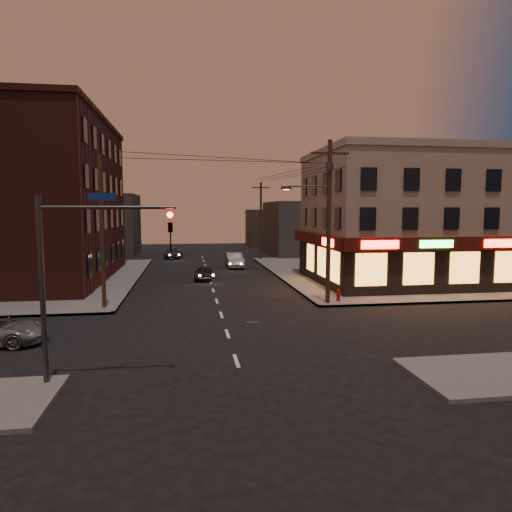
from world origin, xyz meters
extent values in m
plane|color=black|center=(0.00, 0.00, 0.00)|extent=(120.00, 120.00, 0.00)
cube|color=#514F4C|center=(18.00, 19.00, 0.07)|extent=(24.00, 28.00, 0.15)
cube|color=gray|center=(16.00, 13.50, 5.15)|extent=(15.00, 12.00, 10.00)
cube|color=gray|center=(16.00, 13.50, 10.40)|extent=(15.20, 12.20, 0.50)
cube|color=black|center=(16.00, 7.55, 1.85)|extent=(15.12, 0.25, 3.40)
cube|color=black|center=(8.55, 13.50, 1.85)|extent=(0.25, 12.12, 3.40)
cube|color=#43100A|center=(16.00, 7.25, 3.65)|extent=(15.60, 0.50, 0.90)
cube|color=#43100A|center=(8.25, 13.50, 3.65)|extent=(0.50, 12.60, 0.90)
cube|color=#FF140C|center=(10.70, 6.98, 3.65)|extent=(2.60, 0.06, 0.55)
cube|color=#FF140C|center=(19.50, 6.98, 3.65)|extent=(2.60, 0.06, 0.55)
cube|color=#26FF3F|center=(14.70, 6.98, 3.65)|extent=(2.40, 0.06, 0.50)
cube|color=#FF140C|center=(7.98, 9.70, 3.65)|extent=(0.06, 2.60, 0.55)
cube|color=#FF9F38|center=(15.40, 7.40, 1.95)|extent=(12.40, 0.08, 2.20)
cube|color=#FF9F38|center=(8.40, 12.50, 1.95)|extent=(0.08, 8.40, 2.20)
cube|color=#401A14|center=(-14.50, 19.00, 6.65)|extent=(12.00, 20.00, 13.00)
cube|color=#3F3D3A|center=(14.00, 38.00, 3.50)|extent=(10.00, 12.00, 7.00)
cube|color=#3F3D3A|center=(-13.00, 42.00, 4.00)|extent=(9.00, 10.00, 8.00)
cube|color=#3F3D3A|center=(12.00, 52.00, 3.00)|extent=(8.00, 8.00, 6.00)
cylinder|color=#382619|center=(6.80, 5.80, 5.15)|extent=(0.28, 0.28, 10.00)
cube|color=#382619|center=(6.80, 5.80, 9.35)|extent=(2.40, 0.12, 0.12)
cylinder|color=#333538|center=(6.80, 5.80, 8.55)|extent=(0.44, 0.44, 0.50)
cylinder|color=#333538|center=(5.50, 5.80, 7.35)|extent=(2.60, 0.10, 0.10)
cube|color=#333538|center=(4.10, 5.80, 7.25)|extent=(0.60, 0.25, 0.18)
cube|color=#FFD88C|center=(4.10, 5.80, 7.15)|extent=(0.35, 0.15, 0.04)
cylinder|color=#382619|center=(6.80, 32.00, 4.65)|extent=(0.26, 0.26, 9.00)
cylinder|color=#382619|center=(-6.80, 6.50, 4.65)|extent=(0.24, 0.24, 9.00)
cylinder|color=#333538|center=(-6.60, -5.60, 3.20)|extent=(0.18, 0.18, 6.40)
cylinder|color=#333538|center=(-4.40, -5.60, 6.00)|extent=(4.40, 0.12, 0.12)
imported|color=black|center=(-2.40, -5.60, 5.50)|extent=(0.16, 0.20, 1.00)
sphere|color=#FF0C05|center=(-2.40, -5.72, 5.75)|extent=(0.20, 0.20, 0.20)
cube|color=navy|center=(-4.60, -5.60, 6.35)|extent=(0.90, 0.05, 0.25)
imported|color=black|center=(-0.50, 17.25, 0.63)|extent=(1.79, 3.80, 1.26)
imported|color=slate|center=(2.94, 25.39, 0.75)|extent=(1.79, 4.64, 1.51)
imported|color=#1A2235|center=(-3.59, 35.28, 0.67)|extent=(2.29, 4.75, 1.33)
cylinder|color=maroon|center=(7.63, 6.18, 0.46)|extent=(0.30, 0.30, 0.61)
sphere|color=maroon|center=(7.63, 6.18, 0.79)|extent=(0.24, 0.24, 0.24)
cylinder|color=maroon|center=(7.63, 6.18, 0.58)|extent=(0.35, 0.25, 0.12)
cylinder|color=maroon|center=(7.63, 6.18, 0.58)|extent=(0.25, 0.35, 0.12)
camera|label=1|loc=(-1.83, -21.33, 5.91)|focal=32.00mm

